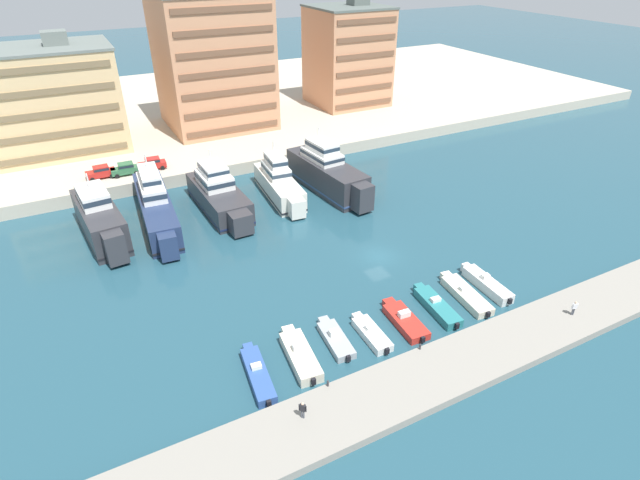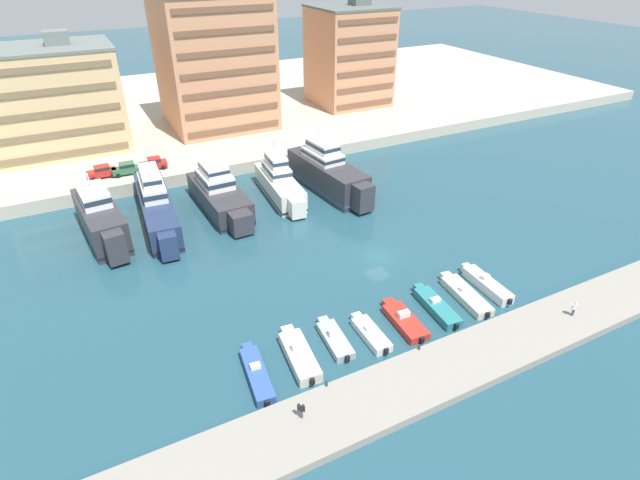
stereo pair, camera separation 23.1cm
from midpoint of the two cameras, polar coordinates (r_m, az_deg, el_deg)
ground_plane at (r=59.24m, az=6.83°, el=-1.88°), size 400.00×400.00×0.00m
quay_promenade at (r=114.05m, az=-11.87°, el=14.61°), size 180.00×70.00×1.95m
pier_dock at (r=48.28m, az=18.97°, el=-11.90°), size 120.00×5.97×0.80m
yacht_charcoal_far_left at (r=67.04m, az=-23.68°, el=2.20°), size 5.32×16.21×7.93m
yacht_navy_left at (r=68.36m, az=-18.13°, el=3.83°), size 5.03×21.05×8.59m
yacht_charcoal_mid_left at (r=69.70m, az=-11.34°, el=5.13°), size 5.34×17.27×8.00m
yacht_ivory_center_left at (r=72.33m, az=-4.56°, el=6.52°), size 4.79×15.85×7.71m
yacht_charcoal_center at (r=73.86m, az=0.99°, el=7.66°), size 5.99×18.87×8.91m
motorboat_blue_far_left at (r=44.09m, az=-7.10°, el=-14.92°), size 2.31×7.36×1.22m
motorboat_cream_left at (r=45.25m, az=-2.27°, el=-12.97°), size 2.71×7.34×1.63m
motorboat_grey_mid_left at (r=46.98m, az=1.81°, el=-11.21°), size 2.27×6.18×1.28m
motorboat_white_center_left at (r=47.71m, az=5.92°, el=-10.57°), size 1.86×5.92×1.20m
motorboat_red_center at (r=49.54m, az=9.72°, el=-9.05°), size 2.47×6.70×1.37m
motorboat_teal_center_right at (r=51.84m, az=13.26°, el=-7.38°), size 2.35×7.28×1.26m
motorboat_cream_mid_right at (r=54.19m, az=16.38°, el=-6.02°), size 2.66×7.82×1.26m
motorboat_white_right at (r=56.22m, az=18.57°, el=-4.80°), size 1.89×7.41×1.54m
car_red_far_left at (r=80.48m, az=-23.60°, el=7.22°), size 4.15×2.02×1.80m
car_green_left at (r=80.25m, az=-21.16°, el=7.67°), size 4.14×1.99×1.80m
car_red_mid_left at (r=80.85m, az=-18.46°, el=8.35°), size 4.19×2.10×1.80m
apartment_block_far_left at (r=92.92m, az=-28.43°, el=13.88°), size 21.47×14.20×18.38m
apartment_block_left at (r=97.02m, az=-11.95°, el=19.38°), size 18.42×17.98×24.85m
apartment_block_mid_left at (r=109.73m, az=3.39°, el=20.25°), size 14.50×14.39×21.10m
pedestrian_near_edge at (r=54.13m, az=27.18°, el=-6.91°), size 0.58×0.36×1.59m
pedestrian_mid_deck at (r=39.57m, az=-1.99°, el=-18.72°), size 0.48×0.47×1.63m
bollard_west at (r=42.12m, az=0.93°, el=-16.03°), size 0.20×0.20×0.61m
bollard_west_mid at (r=45.99m, az=11.44°, el=-11.86°), size 0.20×0.20×0.61m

